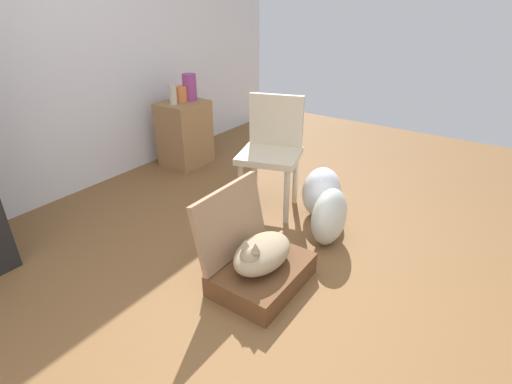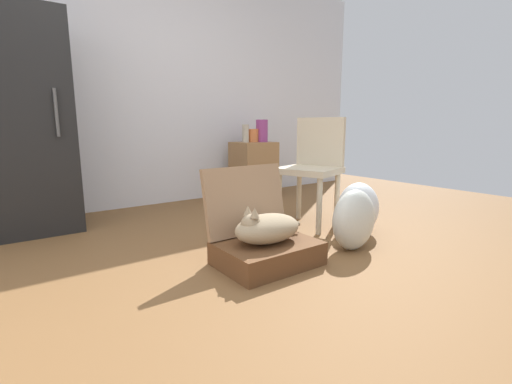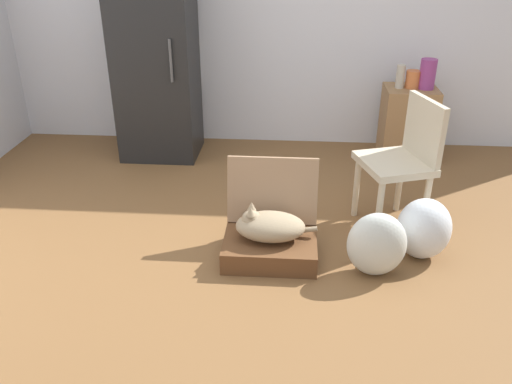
{
  "view_description": "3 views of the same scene",
  "coord_description": "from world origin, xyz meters",
  "px_view_note": "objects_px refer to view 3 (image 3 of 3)",
  "views": [
    {
      "loc": [
        -1.38,
        -0.94,
        1.59
      ],
      "look_at": [
        0.49,
        0.37,
        0.43
      ],
      "focal_mm": 27.05,
      "sensor_mm": 36.0,
      "label": 1
    },
    {
      "loc": [
        -1.11,
        -1.55,
        0.85
      ],
      "look_at": [
        0.27,
        0.34,
        0.41
      ],
      "focal_mm": 25.15,
      "sensor_mm": 36.0,
      "label": 2
    },
    {
      "loc": [
        0.3,
        -2.74,
        1.91
      ],
      "look_at": [
        0.06,
        0.5,
        0.27
      ],
      "focal_mm": 36.79,
      "sensor_mm": 36.0,
      "label": 3
    }
  ],
  "objects_px": {
    "cat": "(269,226)",
    "plastic_bag_white": "(377,245)",
    "suitcase_base": "(270,248)",
    "plastic_bag_clear": "(424,229)",
    "vase_round": "(413,79)",
    "vase_tall": "(400,76)",
    "chair": "(404,157)",
    "refrigerator": "(156,62)",
    "vase_short": "(428,74)",
    "side_table": "(407,124)"
  },
  "relations": [
    {
      "from": "vase_tall",
      "to": "vase_short",
      "type": "height_order",
      "value": "vase_short"
    },
    {
      "from": "chair",
      "to": "vase_tall",
      "type": "bearing_deg",
      "value": 154.59
    },
    {
      "from": "suitcase_base",
      "to": "vase_round",
      "type": "distance_m",
      "value": 2.2
    },
    {
      "from": "cat",
      "to": "vase_tall",
      "type": "distance_m",
      "value": 2.1
    },
    {
      "from": "plastic_bag_white",
      "to": "plastic_bag_clear",
      "type": "bearing_deg",
      "value": 34.12
    },
    {
      "from": "cat",
      "to": "vase_round",
      "type": "distance_m",
      "value": 2.16
    },
    {
      "from": "cat",
      "to": "vase_short",
      "type": "bearing_deg",
      "value": 53.75
    },
    {
      "from": "plastic_bag_white",
      "to": "vase_round",
      "type": "distance_m",
      "value": 2.02
    },
    {
      "from": "cat",
      "to": "vase_round",
      "type": "height_order",
      "value": "vase_round"
    },
    {
      "from": "plastic_bag_white",
      "to": "suitcase_base",
      "type": "bearing_deg",
      "value": 168.57
    },
    {
      "from": "refrigerator",
      "to": "vase_tall",
      "type": "bearing_deg",
      "value": 1.3
    },
    {
      "from": "suitcase_base",
      "to": "cat",
      "type": "xyz_separation_m",
      "value": [
        -0.01,
        0.0,
        0.16
      ]
    },
    {
      "from": "vase_tall",
      "to": "cat",
      "type": "bearing_deg",
      "value": -120.97
    },
    {
      "from": "cat",
      "to": "chair",
      "type": "bearing_deg",
      "value": 29.63
    },
    {
      "from": "plastic_bag_white",
      "to": "side_table",
      "type": "relative_size",
      "value": 0.64
    },
    {
      "from": "cat",
      "to": "plastic_bag_white",
      "type": "xyz_separation_m",
      "value": [
        0.66,
        -0.13,
        -0.03
      ]
    },
    {
      "from": "vase_short",
      "to": "vase_round",
      "type": "relative_size",
      "value": 1.71
    },
    {
      "from": "suitcase_base",
      "to": "chair",
      "type": "distance_m",
      "value": 1.11
    },
    {
      "from": "plastic_bag_white",
      "to": "vase_short",
      "type": "height_order",
      "value": "vase_short"
    },
    {
      "from": "plastic_bag_white",
      "to": "vase_round",
      "type": "bearing_deg",
      "value": 75.1
    },
    {
      "from": "side_table",
      "to": "vase_tall",
      "type": "xyz_separation_m",
      "value": [
        -0.11,
        -0.0,
        0.43
      ]
    },
    {
      "from": "vase_tall",
      "to": "chair",
      "type": "relative_size",
      "value": 0.22
    },
    {
      "from": "cat",
      "to": "side_table",
      "type": "bearing_deg",
      "value": 56.4
    },
    {
      "from": "plastic_bag_white",
      "to": "refrigerator",
      "type": "distance_m",
      "value": 2.6
    },
    {
      "from": "cat",
      "to": "vase_round",
      "type": "xyz_separation_m",
      "value": [
        1.16,
        1.75,
        0.5
      ]
    },
    {
      "from": "suitcase_base",
      "to": "vase_round",
      "type": "bearing_deg",
      "value": 56.79
    },
    {
      "from": "side_table",
      "to": "vase_tall",
      "type": "relative_size",
      "value": 3.28
    },
    {
      "from": "plastic_bag_clear",
      "to": "chair",
      "type": "xyz_separation_m",
      "value": [
        -0.09,
        0.42,
        0.31
      ]
    },
    {
      "from": "plastic_bag_white",
      "to": "plastic_bag_clear",
      "type": "height_order",
      "value": "plastic_bag_white"
    },
    {
      "from": "cat",
      "to": "chair",
      "type": "xyz_separation_m",
      "value": [
        0.89,
        0.51,
        0.28
      ]
    },
    {
      "from": "refrigerator",
      "to": "plastic_bag_clear",
      "type": "bearing_deg",
      "value": -37.82
    },
    {
      "from": "suitcase_base",
      "to": "plastic_bag_white",
      "type": "bearing_deg",
      "value": -11.43
    },
    {
      "from": "cat",
      "to": "side_table",
      "type": "distance_m",
      "value": 2.1
    },
    {
      "from": "plastic_bag_white",
      "to": "vase_tall",
      "type": "relative_size",
      "value": 2.1
    },
    {
      "from": "suitcase_base",
      "to": "refrigerator",
      "type": "height_order",
      "value": "refrigerator"
    },
    {
      "from": "suitcase_base",
      "to": "plastic_bag_clear",
      "type": "xyz_separation_m",
      "value": [
        0.97,
        0.09,
        0.13
      ]
    },
    {
      "from": "side_table",
      "to": "chair",
      "type": "height_order",
      "value": "chair"
    },
    {
      "from": "refrigerator",
      "to": "vase_short",
      "type": "distance_m",
      "value": 2.36
    },
    {
      "from": "plastic_bag_white",
      "to": "vase_tall",
      "type": "bearing_deg",
      "value": 78.29
    },
    {
      "from": "vase_round",
      "to": "suitcase_base",
      "type": "bearing_deg",
      "value": -123.21
    },
    {
      "from": "vase_round",
      "to": "vase_short",
      "type": "bearing_deg",
      "value": -9.9
    },
    {
      "from": "vase_tall",
      "to": "vase_round",
      "type": "height_order",
      "value": "vase_tall"
    },
    {
      "from": "refrigerator",
      "to": "side_table",
      "type": "relative_size",
      "value": 2.6
    },
    {
      "from": "refrigerator",
      "to": "chair",
      "type": "relative_size",
      "value": 1.87
    },
    {
      "from": "vase_tall",
      "to": "chair",
      "type": "height_order",
      "value": "chair"
    },
    {
      "from": "plastic_bag_clear",
      "to": "vase_tall",
      "type": "relative_size",
      "value": 2.04
    },
    {
      "from": "refrigerator",
      "to": "vase_round",
      "type": "distance_m",
      "value": 2.25
    },
    {
      "from": "plastic_bag_clear",
      "to": "side_table",
      "type": "relative_size",
      "value": 0.62
    },
    {
      "from": "refrigerator",
      "to": "vase_round",
      "type": "xyz_separation_m",
      "value": [
        2.24,
        0.06,
        -0.12
      ]
    },
    {
      "from": "plastic_bag_clear",
      "to": "chair",
      "type": "relative_size",
      "value": 0.45
    }
  ]
}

